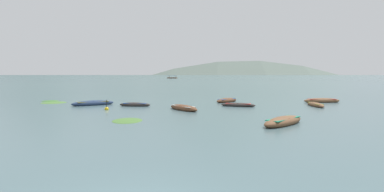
{
  "coord_description": "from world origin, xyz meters",
  "views": [
    {
      "loc": [
        2.21,
        -6.46,
        3.31
      ],
      "look_at": [
        -2.3,
        28.61,
        0.63
      ],
      "focal_mm": 27.18,
      "sensor_mm": 36.0,
      "label": 1
    }
  ],
  "objects_px": {
    "rowboat_3": "(135,105)",
    "rowboat_4": "(227,100)",
    "rowboat_7": "(184,108)",
    "mooring_buoy": "(107,109)",
    "rowboat_6": "(322,101)",
    "rowboat_0": "(238,105)",
    "rowboat_1": "(93,103)",
    "rowboat_5": "(315,105)",
    "ferry_0": "(172,78)",
    "rowboat_2": "(283,121)"
  },
  "relations": [
    {
      "from": "rowboat_6",
      "to": "mooring_buoy",
      "type": "distance_m",
      "value": 24.19
    },
    {
      "from": "rowboat_0",
      "to": "mooring_buoy",
      "type": "height_order",
      "value": "mooring_buoy"
    },
    {
      "from": "rowboat_3",
      "to": "rowboat_5",
      "type": "xyz_separation_m",
      "value": [
        18.48,
        2.31,
        0.01
      ]
    },
    {
      "from": "rowboat_1",
      "to": "rowboat_4",
      "type": "height_order",
      "value": "rowboat_1"
    },
    {
      "from": "rowboat_0",
      "to": "rowboat_2",
      "type": "height_order",
      "value": "rowboat_2"
    },
    {
      "from": "rowboat_1",
      "to": "ferry_0",
      "type": "distance_m",
      "value": 193.27
    },
    {
      "from": "rowboat_4",
      "to": "rowboat_6",
      "type": "xyz_separation_m",
      "value": [
        11.04,
        1.1,
        0.01
      ]
    },
    {
      "from": "rowboat_1",
      "to": "ferry_0",
      "type": "relative_size",
      "value": 0.52
    },
    {
      "from": "rowboat_2",
      "to": "rowboat_6",
      "type": "bearing_deg",
      "value": 65.7
    },
    {
      "from": "rowboat_5",
      "to": "rowboat_7",
      "type": "height_order",
      "value": "rowboat_7"
    },
    {
      "from": "rowboat_1",
      "to": "mooring_buoy",
      "type": "xyz_separation_m",
      "value": [
        3.15,
        -3.7,
        -0.1
      ]
    },
    {
      "from": "rowboat_1",
      "to": "rowboat_6",
      "type": "distance_m",
      "value": 25.95
    },
    {
      "from": "rowboat_0",
      "to": "rowboat_5",
      "type": "bearing_deg",
      "value": 8.46
    },
    {
      "from": "rowboat_0",
      "to": "rowboat_3",
      "type": "bearing_deg",
      "value": -173.89
    },
    {
      "from": "rowboat_0",
      "to": "rowboat_4",
      "type": "height_order",
      "value": "rowboat_4"
    },
    {
      "from": "rowboat_0",
      "to": "rowboat_7",
      "type": "bearing_deg",
      "value": -144.08
    },
    {
      "from": "rowboat_0",
      "to": "rowboat_7",
      "type": "xyz_separation_m",
      "value": [
        -5.09,
        -3.68,
        0.04
      ]
    },
    {
      "from": "rowboat_7",
      "to": "mooring_buoy",
      "type": "height_order",
      "value": "mooring_buoy"
    },
    {
      "from": "rowboat_0",
      "to": "rowboat_1",
      "type": "distance_m",
      "value": 15.34
    },
    {
      "from": "rowboat_0",
      "to": "rowboat_4",
      "type": "bearing_deg",
      "value": 105.01
    },
    {
      "from": "rowboat_5",
      "to": "ferry_0",
      "type": "distance_m",
      "value": 196.25
    },
    {
      "from": "rowboat_0",
      "to": "rowboat_1",
      "type": "xyz_separation_m",
      "value": [
        -15.32,
        -0.76,
        0.05
      ]
    },
    {
      "from": "rowboat_0",
      "to": "rowboat_6",
      "type": "height_order",
      "value": "rowboat_6"
    },
    {
      "from": "rowboat_5",
      "to": "rowboat_6",
      "type": "bearing_deg",
      "value": 66.14
    },
    {
      "from": "rowboat_1",
      "to": "rowboat_5",
      "type": "relative_size",
      "value": 1.09
    },
    {
      "from": "rowboat_2",
      "to": "rowboat_5",
      "type": "xyz_separation_m",
      "value": [
        5.29,
        11.62,
        -0.05
      ]
    },
    {
      "from": "rowboat_3",
      "to": "rowboat_6",
      "type": "height_order",
      "value": "rowboat_6"
    },
    {
      "from": "rowboat_5",
      "to": "ferry_0",
      "type": "xyz_separation_m",
      "value": [
        -52.47,
        189.11,
        0.29
      ]
    },
    {
      "from": "rowboat_6",
      "to": "ferry_0",
      "type": "bearing_deg",
      "value": 106.41
    },
    {
      "from": "rowboat_3",
      "to": "rowboat_4",
      "type": "xyz_separation_m",
      "value": [
        9.37,
        5.59,
        0.04
      ]
    },
    {
      "from": "ferry_0",
      "to": "mooring_buoy",
      "type": "xyz_separation_m",
      "value": [
        32.39,
        -194.75,
        -0.35
      ]
    },
    {
      "from": "rowboat_1",
      "to": "rowboat_7",
      "type": "relative_size",
      "value": 1.13
    },
    {
      "from": "rowboat_0",
      "to": "rowboat_7",
      "type": "distance_m",
      "value": 6.28
    },
    {
      "from": "mooring_buoy",
      "to": "rowboat_6",
      "type": "bearing_deg",
      "value": 24.49
    },
    {
      "from": "rowboat_1",
      "to": "rowboat_2",
      "type": "distance_m",
      "value": 20.39
    },
    {
      "from": "rowboat_6",
      "to": "rowboat_7",
      "type": "bearing_deg",
      "value": -148.24
    },
    {
      "from": "rowboat_1",
      "to": "rowboat_6",
      "type": "xyz_separation_m",
      "value": [
        25.17,
        6.32,
        0.0
      ]
    },
    {
      "from": "rowboat_1",
      "to": "rowboat_3",
      "type": "xyz_separation_m",
      "value": [
        4.75,
        -0.37,
        -0.04
      ]
    },
    {
      "from": "rowboat_3",
      "to": "mooring_buoy",
      "type": "xyz_separation_m",
      "value": [
        -1.6,
        -3.33,
        -0.05
      ]
    },
    {
      "from": "rowboat_0",
      "to": "rowboat_5",
      "type": "distance_m",
      "value": 7.99
    },
    {
      "from": "rowboat_5",
      "to": "rowboat_3",
      "type": "bearing_deg",
      "value": -172.88
    },
    {
      "from": "rowboat_5",
      "to": "mooring_buoy",
      "type": "distance_m",
      "value": 20.85
    },
    {
      "from": "rowboat_2",
      "to": "rowboat_4",
      "type": "xyz_separation_m",
      "value": [
        -3.82,
        14.91,
        -0.02
      ]
    },
    {
      "from": "rowboat_1",
      "to": "rowboat_7",
      "type": "xyz_separation_m",
      "value": [
        10.23,
        -2.92,
        -0.01
      ]
    },
    {
      "from": "rowboat_5",
      "to": "rowboat_6",
      "type": "distance_m",
      "value": 4.79
    },
    {
      "from": "rowboat_4",
      "to": "rowboat_0",
      "type": "bearing_deg",
      "value": -74.99
    },
    {
      "from": "rowboat_1",
      "to": "mooring_buoy",
      "type": "relative_size",
      "value": 3.94
    },
    {
      "from": "rowboat_6",
      "to": "ferry_0",
      "type": "xyz_separation_m",
      "value": [
        -54.4,
        184.72,
        0.25
      ]
    },
    {
      "from": "mooring_buoy",
      "to": "rowboat_7",
      "type": "bearing_deg",
      "value": 6.29
    },
    {
      "from": "rowboat_6",
      "to": "ferry_0",
      "type": "distance_m",
      "value": 192.57
    }
  ]
}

